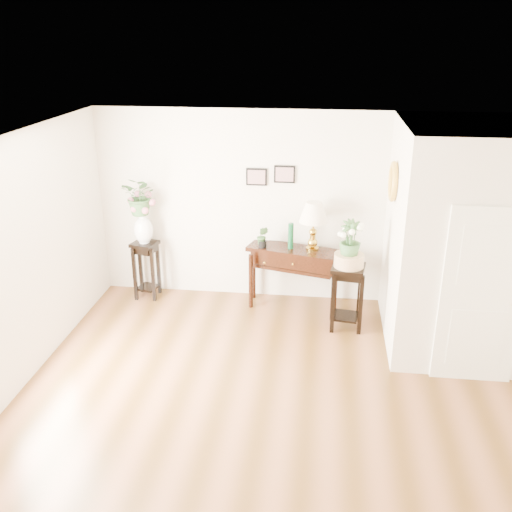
% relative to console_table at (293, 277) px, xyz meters
% --- Properties ---
extents(floor, '(6.00, 5.50, 0.02)m').
position_rel_console_table_xyz_m(floor, '(0.07, -2.45, -0.44)').
color(floor, brown).
rests_on(floor, ground).
extents(ceiling, '(6.00, 5.50, 0.02)m').
position_rel_console_table_xyz_m(ceiling, '(0.07, -2.45, 2.36)').
color(ceiling, white).
rests_on(ceiling, ground).
extents(wall_back, '(6.00, 0.02, 2.80)m').
position_rel_console_table_xyz_m(wall_back, '(0.07, 0.30, 0.96)').
color(wall_back, silver).
rests_on(wall_back, ground).
extents(wall_front, '(6.00, 0.02, 2.80)m').
position_rel_console_table_xyz_m(wall_front, '(0.07, -5.20, 0.96)').
color(wall_front, silver).
rests_on(wall_front, ground).
extents(wall_left, '(0.02, 5.50, 2.80)m').
position_rel_console_table_xyz_m(wall_left, '(-2.93, -2.45, 0.96)').
color(wall_left, silver).
rests_on(wall_left, ground).
extents(partition, '(1.80, 1.95, 2.80)m').
position_rel_console_table_xyz_m(partition, '(2.17, -0.68, 0.96)').
color(partition, silver).
rests_on(partition, floor).
extents(door, '(0.90, 0.05, 2.10)m').
position_rel_console_table_xyz_m(door, '(2.17, -1.68, 0.61)').
color(door, white).
rests_on(door, floor).
extents(art_print_left, '(0.30, 0.02, 0.25)m').
position_rel_console_table_xyz_m(art_print_left, '(-0.58, 0.28, 1.41)').
color(art_print_left, black).
rests_on(art_print_left, wall_back).
extents(art_print_right, '(0.30, 0.02, 0.25)m').
position_rel_console_table_xyz_m(art_print_right, '(-0.18, 0.28, 1.46)').
color(art_print_right, black).
rests_on(art_print_right, wall_back).
extents(wall_ornament, '(0.07, 0.51, 0.51)m').
position_rel_console_table_xyz_m(wall_ornament, '(1.23, -0.55, 1.61)').
color(wall_ornament, gold).
rests_on(wall_ornament, partition).
extents(console_table, '(1.40, 0.78, 0.89)m').
position_rel_console_table_xyz_m(console_table, '(0.00, 0.00, 0.00)').
color(console_table, black).
rests_on(console_table, floor).
extents(table_lamp, '(0.41, 0.41, 0.71)m').
position_rel_console_table_xyz_m(table_lamp, '(0.26, 0.00, 0.79)').
color(table_lamp, '#B4922C').
rests_on(table_lamp, console_table).
extents(green_vase, '(0.09, 0.09, 0.38)m').
position_rel_console_table_xyz_m(green_vase, '(-0.05, 0.00, 0.61)').
color(green_vase, '#0B3F21').
rests_on(green_vase, console_table).
extents(potted_plant, '(0.18, 0.15, 0.30)m').
position_rel_console_table_xyz_m(potted_plant, '(-0.46, 0.00, 0.59)').
color(potted_plant, '#345E2E').
rests_on(potted_plant, console_table).
extents(plant_stand_a, '(0.42, 0.42, 0.88)m').
position_rel_console_table_xyz_m(plant_stand_a, '(-2.21, 0.01, -0.01)').
color(plant_stand_a, black).
rests_on(plant_stand_a, floor).
extents(porcelain_vase, '(0.35, 0.35, 0.48)m').
position_rel_console_table_xyz_m(porcelain_vase, '(-2.21, 0.01, 0.66)').
color(porcelain_vase, silver).
rests_on(porcelain_vase, plant_stand_a).
extents(lily_arrangement, '(0.63, 0.59, 0.57)m').
position_rel_console_table_xyz_m(lily_arrangement, '(-2.21, 0.01, 1.12)').
color(lily_arrangement, '#345E2E').
rests_on(lily_arrangement, porcelain_vase).
extents(plant_stand_b, '(0.48, 0.48, 0.90)m').
position_rel_console_table_xyz_m(plant_stand_b, '(0.75, -0.59, 0.00)').
color(plant_stand_b, black).
rests_on(plant_stand_b, floor).
extents(ceramic_bowl, '(0.50, 0.50, 0.17)m').
position_rel_console_table_xyz_m(ceramic_bowl, '(0.75, -0.59, 0.53)').
color(ceramic_bowl, tan).
rests_on(ceramic_bowl, plant_stand_b).
extents(narcissus, '(0.37, 0.37, 0.51)m').
position_rel_console_table_xyz_m(narcissus, '(0.75, -0.59, 0.83)').
color(narcissus, '#345E2E').
rests_on(narcissus, ceramic_bowl).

